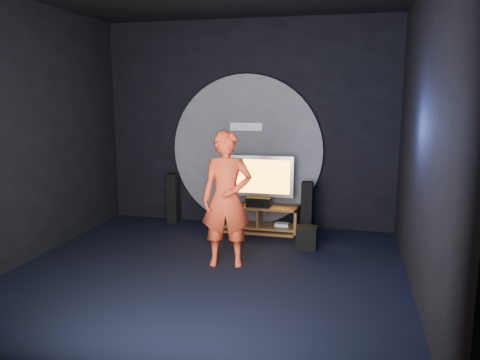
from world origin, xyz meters
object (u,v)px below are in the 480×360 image
media_console (260,220)px  tower_speaker_left (173,198)px  tower_speaker_right (307,209)px  tv (260,178)px  subwoofer (307,238)px  player (227,199)px

media_console → tower_speaker_left: bearing=172.5°
tower_speaker_left → tower_speaker_right: 2.40m
tv → tower_speaker_left: tv is taller
media_console → tv: (-0.01, 0.07, 0.70)m
tv → tower_speaker_left: (-1.61, 0.15, -0.46)m
media_console → subwoofer: media_console is taller
tower_speaker_right → subwoofer: (0.07, -0.69, -0.28)m
tower_speaker_left → tower_speaker_right: (2.39, -0.22, 0.00)m
tower_speaker_left → subwoofer: (2.46, -0.91, -0.28)m
tower_speaker_right → player: bearing=-119.5°
tower_speaker_right → media_console: bearing=179.1°
tower_speaker_left → subwoofer: bearing=-20.3°
media_console → player: (-0.13, -1.61, 0.71)m
tower_speaker_right → subwoofer: 0.74m
tv → subwoofer: size_ratio=3.34×
tower_speaker_left → tower_speaker_right: bearing=-5.4°
tv → tower_speaker_right: 0.91m
tv → tower_speaker_left: bearing=174.8°
player → tv: bearing=75.0°
tv → subwoofer: bearing=-42.0°
media_console → tower_speaker_right: size_ratio=1.45×
tv → media_console: bearing=-83.6°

